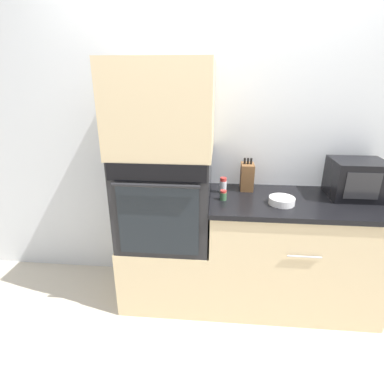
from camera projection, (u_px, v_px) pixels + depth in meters
ground_plane at (207, 322)px, 2.21m from camera, size 12.00×12.00×0.00m
wall_back at (214, 137)px, 2.35m from camera, size 8.00×0.05×2.50m
oven_cabinet_base at (168, 265)px, 2.43m from camera, size 0.67×0.60×0.53m
wall_oven at (166, 197)px, 2.21m from camera, size 0.65×0.64×0.67m
oven_cabinet_upper at (163, 108)px, 1.98m from camera, size 0.67×0.60×0.60m
counter_unit at (291, 253)px, 2.28m from camera, size 1.25×0.63×0.88m
microwave at (356, 179)px, 2.13m from camera, size 0.36×0.31×0.27m
knife_block at (247, 176)px, 2.30m from camera, size 0.10×0.15×0.25m
bowl at (282, 201)px, 2.05m from camera, size 0.18×0.18×0.05m
condiment_jar_near at (223, 195)px, 2.11m from camera, size 0.05×0.05×0.07m
condiment_jar_mid at (223, 185)px, 2.24m from camera, size 0.05×0.05×0.12m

